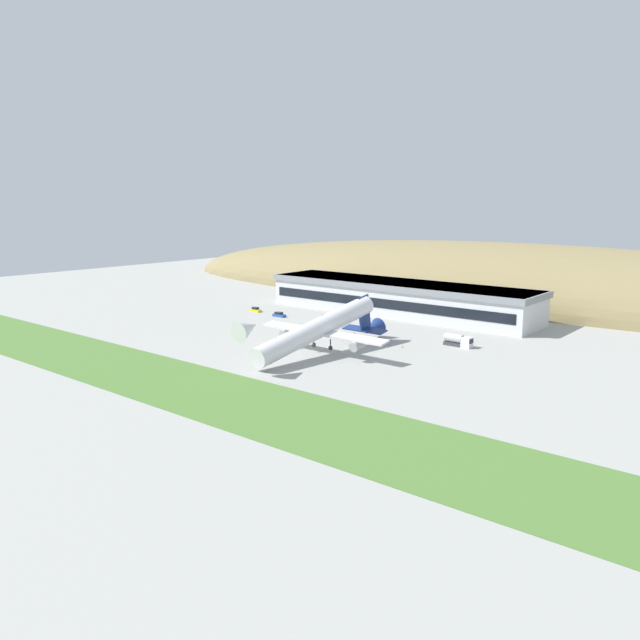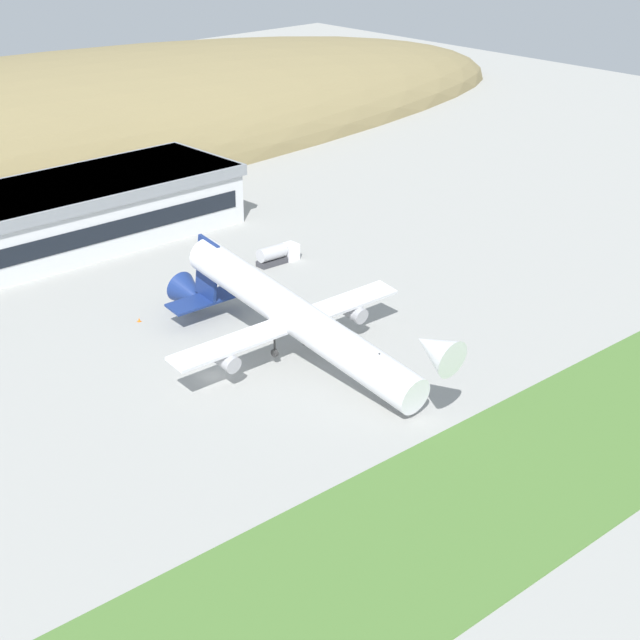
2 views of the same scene
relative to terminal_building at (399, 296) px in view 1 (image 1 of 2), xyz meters
The scene contains 11 objects.
ground_plane 56.51m from the terminal_building, 85.25° to the right, with size 428.59×428.59×0.00m, color #9E9E99.
grass_strip_foreground 98.22m from the terminal_building, 87.28° to the right, with size 385.73×24.45×0.08m, color #4C7533.
hill_backdrop 58.46m from the terminal_building, 75.58° to the left, with size 348.95×79.22×42.91m, color olive.
terminal_building is the anchor object (origin of this frame).
cargo_airplane 61.97m from the terminal_building, 75.74° to the right, with size 37.25×53.45×13.43m.
service_car_0 40.30m from the terminal_building, 133.20° to the right, with size 4.57×1.94×1.54m.
service_car_1 48.70m from the terminal_building, 145.57° to the right, with size 4.06×1.80×1.58m.
service_car_2 27.54m from the terminal_building, 116.21° to the right, with size 3.73×1.69×1.67m.
fuel_truck 48.52m from the terminal_building, 39.07° to the right, with size 7.69×2.58×3.16m.
traffic_cone_0 36.22m from the terminal_building, 78.08° to the right, with size 0.52×0.52×0.58m.
traffic_cone_1 49.53m from the terminal_building, 56.43° to the right, with size 0.52×0.52×0.58m.
Camera 1 is at (105.48, -119.16, 37.02)m, focal length 35.00 mm.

